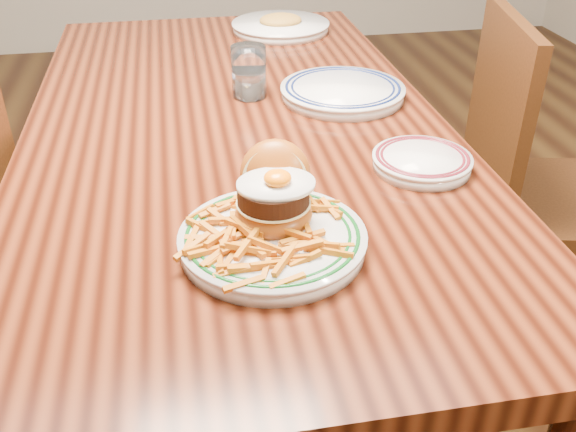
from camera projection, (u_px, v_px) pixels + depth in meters
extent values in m
plane|color=black|center=(248.00, 378.00, 1.72)|extent=(6.00, 6.00, 0.00)
cube|color=black|center=(236.00, 130.00, 1.34)|extent=(0.85, 1.60, 0.05)
cylinder|color=black|center=(106.00, 151.00, 2.10)|extent=(0.07, 0.07, 0.70)
cylinder|color=black|center=(323.00, 134.00, 2.21)|extent=(0.07, 0.07, 0.70)
cylinder|color=#42220D|center=(51.00, 354.00, 1.52)|extent=(0.04, 0.04, 0.39)
cube|color=#42220D|center=(556.00, 201.00, 1.66)|extent=(0.50, 0.50, 0.04)
cube|color=#42220D|center=(499.00, 112.00, 1.54)|extent=(0.12, 0.42, 0.45)
cylinder|color=#42220D|center=(460.00, 234.00, 1.94)|extent=(0.04, 0.04, 0.41)
cylinder|color=#42220D|center=(488.00, 313.00, 1.64)|extent=(0.04, 0.04, 0.41)
cylinder|color=silver|center=(273.00, 243.00, 0.92)|extent=(0.27, 0.27, 0.02)
cylinder|color=silver|center=(273.00, 235.00, 0.92)|extent=(0.27, 0.27, 0.01)
torus|color=#0C4815|center=(273.00, 234.00, 0.91)|extent=(0.25, 0.25, 0.01)
torus|color=#0C4815|center=(273.00, 234.00, 0.91)|extent=(0.23, 0.23, 0.01)
ellipsoid|color=#AA4B16|center=(274.00, 214.00, 0.94)|extent=(0.11, 0.11, 0.05)
cylinder|color=beige|center=(273.00, 203.00, 0.93)|extent=(0.11, 0.11, 0.00)
cylinder|color=black|center=(273.00, 194.00, 0.92)|extent=(0.10, 0.10, 0.03)
ellipsoid|color=white|center=(276.00, 184.00, 0.91)|extent=(0.11, 0.09, 0.01)
ellipsoid|color=orange|center=(278.00, 178.00, 0.90)|extent=(0.04, 0.04, 0.02)
ellipsoid|color=#AA4B16|center=(275.00, 174.00, 0.97)|extent=(0.12, 0.11, 0.12)
cylinder|color=beige|center=(275.00, 181.00, 0.96)|extent=(0.10, 0.05, 0.10)
cylinder|color=silver|center=(422.00, 164.00, 1.13)|extent=(0.17, 0.17, 0.02)
cylinder|color=silver|center=(422.00, 158.00, 1.13)|extent=(0.18, 0.18, 0.01)
torus|color=#5A141E|center=(422.00, 157.00, 1.13)|extent=(0.17, 0.17, 0.01)
torus|color=#5A141E|center=(422.00, 157.00, 1.13)|extent=(0.15, 0.15, 0.01)
cube|color=silver|center=(431.00, 154.00, 1.14)|extent=(0.08, 0.09, 0.00)
cylinder|color=silver|center=(342.00, 94.00, 1.42)|extent=(0.27, 0.27, 0.02)
cylinder|color=silver|center=(343.00, 88.00, 1.41)|extent=(0.27, 0.27, 0.01)
torus|color=#0E1A48|center=(343.00, 87.00, 1.41)|extent=(0.25, 0.25, 0.01)
torus|color=#0E1A48|center=(343.00, 87.00, 1.41)|extent=(0.23, 0.23, 0.01)
cylinder|color=white|center=(249.00, 72.00, 1.40)|extent=(0.08, 0.08, 0.11)
cylinder|color=silver|center=(249.00, 83.00, 1.42)|extent=(0.06, 0.06, 0.05)
cylinder|color=silver|center=(281.00, 28.00, 1.85)|extent=(0.28, 0.28, 0.02)
cylinder|color=silver|center=(281.00, 23.00, 1.85)|extent=(0.28, 0.28, 0.01)
ellipsoid|color=#B68A34|center=(281.00, 20.00, 1.84)|extent=(0.12, 0.10, 0.04)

